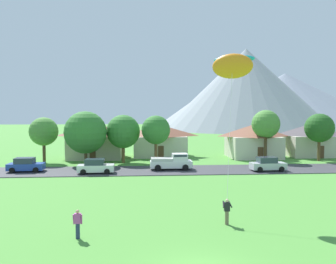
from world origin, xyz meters
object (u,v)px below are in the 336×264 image
tree_left_of_center (266,124)px  parked_car_blue_west_end (26,165)px  house_leftmost (160,140)px  tree_near_right (156,130)px  house_rightmost (96,140)px  house_right_center (310,139)px  tree_near_left (85,132)px  tree_far_right (44,132)px  parked_car_white_mid_west (96,167)px  parked_car_silver_east_end (268,164)px  kite_flyer_with_kite (232,68)px  tree_right_of_center (319,128)px  watcher_person (78,223)px  house_left_center (253,140)px  pickup_truck_white_east_side (172,162)px  tree_center (123,132)px

tree_left_of_center → parked_car_blue_west_end: (-32.40, -7.42, -4.60)m
parked_car_blue_west_end → house_leftmost: bearing=39.7°
parked_car_blue_west_end → tree_near_right: bearing=19.3°
house_leftmost → house_rightmost: (-10.26, -1.63, 0.15)m
house_right_center → tree_near_left: bearing=-167.8°
tree_far_right → parked_car_white_mid_west: 13.50m
parked_car_blue_west_end → parked_car_silver_east_end: 29.45m
house_leftmost → kite_flyer_with_kite: kite_flyer_with_kite is taller
parked_car_white_mid_west → tree_far_right: bearing=131.4°
parked_car_white_mid_west → tree_right_of_center: bearing=15.1°
tree_left_of_center → watcher_person: bearing=-126.0°
house_leftmost → tree_right_of_center: tree_right_of_center is taller
house_rightmost → parked_car_silver_east_end: size_ratio=2.07×
house_left_center → parked_car_blue_west_end: (-31.89, -11.58, -1.88)m
tree_near_left → parked_car_white_mid_west: tree_near_left is taller
tree_near_right → tree_far_right: 16.17m
house_rightmost → parked_car_silver_east_end: bearing=-31.8°
tree_left_of_center → parked_car_white_mid_west: 25.94m
house_right_center → pickup_truck_white_east_side: (-24.30, -13.04, -1.68)m
house_rightmost → pickup_truck_white_east_side: (11.09, -12.23, -1.79)m
watcher_person → house_right_center: bearing=48.8°
parked_car_white_mid_west → pickup_truck_white_east_side: bearing=12.3°
tree_near_right → tree_right_of_center: bearing=2.8°
watcher_person → pickup_truck_white_east_side: bearing=72.2°
tree_center → pickup_truck_white_east_side: tree_center is taller
house_left_center → house_rightmost: (-25.17, 0.87, 0.11)m
tree_far_right → house_left_center: bearing=6.4°
house_left_center → pickup_truck_white_east_side: size_ratio=1.61×
house_right_center → tree_center: size_ratio=1.31×
house_leftmost → tree_left_of_center: (15.42, -6.66, 2.77)m
tree_near_left → tree_center: tree_near_left is taller
house_leftmost → house_left_center: 15.12m
house_left_center → parked_car_silver_east_end: 13.54m
tree_left_of_center → pickup_truck_white_east_side: tree_left_of_center is taller
tree_near_left → kite_flyer_with_kite: bearing=-56.4°
house_right_center → parked_car_blue_west_end: 44.19m
tree_near_right → tree_far_right: bearing=171.6°
tree_near_left → parked_car_silver_east_end: size_ratio=1.74×
tree_center → tree_near_right: (4.63, -1.54, 0.28)m
pickup_truck_white_east_side → watcher_person: (-7.42, -23.15, -0.18)m
tree_center → tree_near_right: bearing=-18.4°
tree_center → kite_flyer_with_kite: bearing=-67.9°
house_left_center → parked_car_blue_west_end: size_ratio=1.97×
tree_left_of_center → tree_right_of_center: size_ratio=1.07×
tree_right_of_center → kite_flyer_with_kite: kite_flyer_with_kite is taller
tree_near_right → watcher_person: (-5.60, -28.54, -3.89)m
house_leftmost → watcher_person: house_leftmost is taller
house_left_center → tree_left_of_center: 5.00m
kite_flyer_with_kite → house_right_center: bearing=54.7°
house_rightmost → tree_far_right: size_ratio=1.35×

